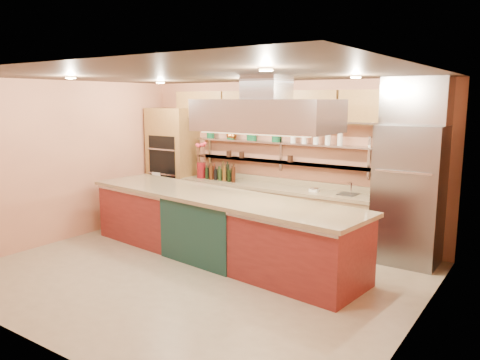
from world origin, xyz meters
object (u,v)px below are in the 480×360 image
Objects in this scene: island at (216,226)px; flower_vase at (201,170)px; refrigerator at (409,195)px; copper_kettle at (232,136)px; green_canister at (251,135)px; kitchen_scale at (314,189)px.

flower_vase is (-1.48, 1.47, 0.58)m from island.
refrigerator is 6.72× the size of flower_vase.
copper_kettle is 0.43m from green_canister.
refrigerator is 4.02m from flower_vase.
refrigerator reaches higher than flower_vase.
flower_vase reaches higher than kitchen_scale.
green_canister is (-0.46, 1.69, 1.30)m from island.
flower_vase is at bearing 179.86° from refrigerator.
copper_kettle is at bearing 20.03° from flower_vase.
island is 2.29m from copper_kettle.
island is (-2.53, -1.46, -0.54)m from refrigerator.
green_canister reaches higher than copper_kettle.
copper_kettle reaches higher than flower_vase.
refrigerator is 3.09m from green_canister.
kitchen_scale is at bearing 179.63° from refrigerator.
copper_kettle is at bearing 176.15° from refrigerator.
flower_vase reaches higher than island.
refrigerator is at bearing 36.29° from island.
flower_vase is 1.62× the size of green_canister.
kitchen_scale is (2.46, 0.00, -0.11)m from flower_vase.
copper_kettle is (-3.42, 0.23, 0.73)m from refrigerator.
flower_vase is 1.28m from green_canister.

